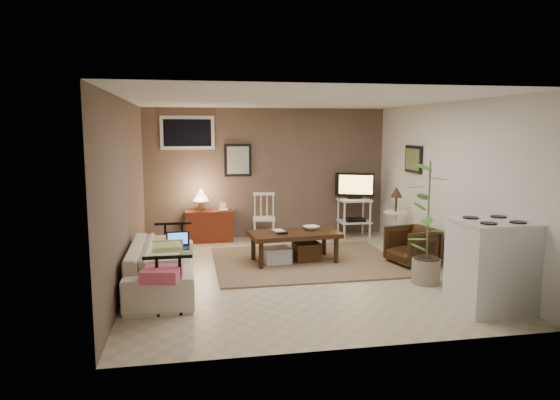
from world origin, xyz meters
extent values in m
plane|color=#C1B293|center=(0.00, 0.00, 0.00)|extent=(5.00, 5.00, 0.00)
cube|color=black|center=(-0.55, 2.48, 1.45)|extent=(0.50, 0.03, 0.60)
cube|color=black|center=(2.23, 1.05, 1.52)|extent=(0.03, 0.60, 0.45)
cube|color=white|center=(-1.45, 2.48, 1.95)|extent=(0.96, 0.03, 0.60)
cube|color=#7D6649|center=(0.28, 0.52, 0.01)|extent=(2.76, 2.21, 0.03)
cube|color=#35200E|center=(0.10, 0.53, 0.44)|extent=(1.39, 0.81, 0.07)
cylinder|color=#35200E|center=(-0.45, 0.22, 0.21)|extent=(0.07, 0.07, 0.42)
cylinder|color=#35200E|center=(0.70, 0.33, 0.21)|extent=(0.07, 0.07, 0.42)
cylinder|color=#35200E|center=(-0.50, 0.73, 0.21)|extent=(0.07, 0.07, 0.42)
cylinder|color=#35200E|center=(0.65, 0.84, 0.21)|extent=(0.07, 0.07, 0.42)
cube|color=black|center=(-0.11, 0.40, 0.49)|extent=(0.17, 0.07, 0.02)
cube|color=#473519|center=(0.30, 0.55, 0.16)|extent=(0.42, 0.37, 0.29)
cube|color=silver|center=(-0.17, 0.50, 0.13)|extent=(0.42, 0.37, 0.24)
imported|color=beige|center=(-1.80, -0.38, 0.39)|extent=(0.58, 2.00, 0.78)
cube|color=black|center=(-1.61, -0.09, 0.45)|extent=(0.31, 0.21, 0.02)
cube|color=black|center=(-1.61, 0.02, 0.56)|extent=(0.31, 0.02, 0.19)
cube|color=blue|center=(-1.61, 0.01, 0.56)|extent=(0.26, 0.00, 0.15)
cube|color=maroon|center=(-1.10, 2.27, 0.28)|extent=(0.84, 0.37, 0.56)
cylinder|color=#A0813D|center=(-1.24, 2.23, 0.66)|extent=(0.09, 0.09, 0.19)
cone|color=beige|center=(-1.24, 2.23, 0.86)|extent=(0.28, 0.28, 0.22)
cube|color=tan|center=(-0.85, 2.29, 0.63)|extent=(0.11, 0.02, 0.14)
cube|color=white|center=(-0.13, 2.10, 0.41)|extent=(0.45, 0.45, 0.04)
cylinder|color=white|center=(-0.32, 1.95, 0.20)|extent=(0.03, 0.03, 0.39)
cylinder|color=white|center=(0.01, 1.90, 0.20)|extent=(0.03, 0.03, 0.39)
cylinder|color=white|center=(-0.27, 2.29, 0.20)|extent=(0.03, 0.03, 0.39)
cylinder|color=white|center=(0.07, 2.24, 0.20)|extent=(0.03, 0.03, 0.39)
cube|color=white|center=(-0.10, 2.27, 0.84)|extent=(0.39, 0.10, 0.06)
cube|color=white|center=(1.60, 2.16, 0.70)|extent=(0.57, 0.46, 0.04)
cube|color=white|center=(1.60, 2.16, 0.29)|extent=(0.57, 0.46, 0.03)
cylinder|color=white|center=(1.35, 1.97, 0.36)|extent=(0.04, 0.04, 0.72)
cylinder|color=white|center=(1.84, 1.97, 0.36)|extent=(0.04, 0.04, 0.72)
cylinder|color=white|center=(1.35, 2.36, 0.36)|extent=(0.04, 0.04, 0.72)
cylinder|color=white|center=(1.84, 2.36, 0.36)|extent=(0.04, 0.04, 0.72)
cube|color=black|center=(1.60, 2.16, 0.75)|extent=(0.26, 0.14, 0.03)
cube|color=black|center=(1.60, 2.16, 0.99)|extent=(0.69, 0.32, 0.43)
cube|color=#F9C360|center=(1.60, 2.16, 0.99)|extent=(0.58, 0.24, 0.35)
cube|color=black|center=(1.60, 2.11, 0.31)|extent=(0.36, 0.26, 0.10)
cylinder|color=white|center=(1.97, 1.10, 0.01)|extent=(0.28, 0.28, 0.03)
cylinder|color=white|center=(1.97, 1.10, 0.32)|extent=(0.06, 0.06, 0.60)
cylinder|color=white|center=(1.97, 1.10, 0.63)|extent=(0.40, 0.40, 0.03)
cylinder|color=#33200E|center=(1.97, 1.10, 0.78)|extent=(0.04, 0.04, 0.26)
cone|color=#3C2618|center=(1.97, 1.10, 0.98)|extent=(0.20, 0.20, 0.18)
imported|color=#33200E|center=(1.81, 0.10, 0.32)|extent=(0.70, 0.73, 0.63)
cylinder|color=gray|center=(1.60, -0.77, 0.16)|extent=(0.37, 0.37, 0.33)
cylinder|color=#4C602D|center=(1.60, -0.77, 0.97)|extent=(0.02, 0.02, 1.28)
cube|color=silver|center=(1.87, -1.77, 0.49)|extent=(0.76, 0.71, 0.98)
cube|color=silver|center=(1.87, -1.77, 1.00)|extent=(0.78, 0.73, 0.03)
cylinder|color=black|center=(1.70, -1.94, 1.02)|extent=(0.17, 0.17, 0.01)
cylinder|color=black|center=(2.05, -1.94, 1.02)|extent=(0.17, 0.17, 0.01)
cylinder|color=black|center=(1.70, -1.59, 1.02)|extent=(0.17, 0.17, 0.01)
cylinder|color=black|center=(2.05, -1.59, 1.02)|extent=(0.17, 0.17, 0.01)
imported|color=#35200E|center=(0.40, 0.65, 0.60)|extent=(0.25, 0.12, 0.24)
imported|color=#35200E|center=(-0.20, 0.62, 0.58)|extent=(0.15, 0.05, 0.21)
imported|color=#35200E|center=(-0.92, 2.26, 0.67)|extent=(0.16, 0.05, 0.22)
camera|label=1|loc=(-1.43, -6.68, 2.01)|focal=32.00mm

